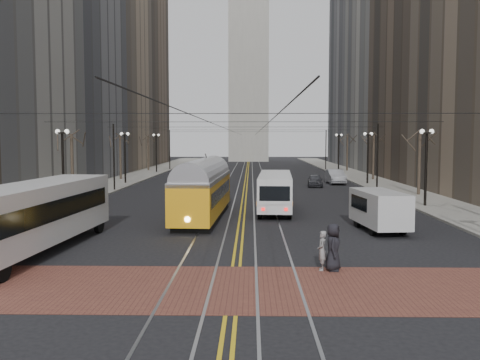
{
  "coord_description": "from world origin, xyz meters",
  "views": [
    {
      "loc": [
        0.6,
        -22.22,
        5.17
      ],
      "look_at": [
        0.01,
        5.72,
        3.0
      ],
      "focal_mm": 40.0,
      "sensor_mm": 36.0,
      "label": 1
    }
  ],
  "objects_px": {
    "transit_bus": "(35,218)",
    "cargo_van": "(379,211)",
    "streetcar": "(203,195)",
    "pedestrian_b": "(322,251)",
    "pedestrian_a": "(333,247)",
    "sedan_silver": "(335,177)",
    "sedan_grey": "(315,180)",
    "clock_tower": "(249,3)",
    "rear_bus": "(275,192)"
  },
  "relations": [
    {
      "from": "rear_bus",
      "to": "sedan_grey",
      "type": "height_order",
      "value": "rear_bus"
    },
    {
      "from": "transit_bus",
      "to": "streetcar",
      "type": "height_order",
      "value": "transit_bus"
    },
    {
      "from": "clock_tower",
      "to": "pedestrian_a",
      "type": "relative_size",
      "value": 35.48
    },
    {
      "from": "transit_bus",
      "to": "streetcar",
      "type": "distance_m",
      "value": 12.5
    },
    {
      "from": "sedan_silver",
      "to": "rear_bus",
      "type": "bearing_deg",
      "value": -110.44
    },
    {
      "from": "transit_bus",
      "to": "sedan_silver",
      "type": "height_order",
      "value": "transit_bus"
    },
    {
      "from": "cargo_van",
      "to": "pedestrian_a",
      "type": "height_order",
      "value": "cargo_van"
    },
    {
      "from": "streetcar",
      "to": "sedan_grey",
      "type": "distance_m",
      "value": 25.28
    },
    {
      "from": "streetcar",
      "to": "pedestrian_a",
      "type": "bearing_deg",
      "value": -62.83
    },
    {
      "from": "transit_bus",
      "to": "pedestrian_a",
      "type": "bearing_deg",
      "value": -10.14
    },
    {
      "from": "streetcar",
      "to": "sedan_silver",
      "type": "relative_size",
      "value": 2.55
    },
    {
      "from": "clock_tower",
      "to": "transit_bus",
      "type": "relative_size",
      "value": 5.26
    },
    {
      "from": "transit_bus",
      "to": "cargo_van",
      "type": "relative_size",
      "value": 2.47
    },
    {
      "from": "clock_tower",
      "to": "pedestrian_a",
      "type": "bearing_deg",
      "value": -87.89
    },
    {
      "from": "pedestrian_a",
      "to": "transit_bus",
      "type": "bearing_deg",
      "value": 88.06
    },
    {
      "from": "clock_tower",
      "to": "transit_bus",
      "type": "xyz_separation_m",
      "value": [
        -9.22,
        -100.37,
        -34.39
      ]
    },
    {
      "from": "rear_bus",
      "to": "pedestrian_a",
      "type": "xyz_separation_m",
      "value": [
        1.49,
        -17.37,
        -0.38
      ]
    },
    {
      "from": "pedestrian_b",
      "to": "pedestrian_a",
      "type": "bearing_deg",
      "value": 86.6
    },
    {
      "from": "transit_bus",
      "to": "pedestrian_b",
      "type": "bearing_deg",
      "value": -10.29
    },
    {
      "from": "pedestrian_b",
      "to": "streetcar",
      "type": "bearing_deg",
      "value": -150.9
    },
    {
      "from": "transit_bus",
      "to": "rear_bus",
      "type": "bearing_deg",
      "value": 54.47
    },
    {
      "from": "streetcar",
      "to": "cargo_van",
      "type": "bearing_deg",
      "value": -21.81
    },
    {
      "from": "clock_tower",
      "to": "rear_bus",
      "type": "relative_size",
      "value": 6.49
    },
    {
      "from": "pedestrian_b",
      "to": "sedan_silver",
      "type": "bearing_deg",
      "value": 176.15
    },
    {
      "from": "transit_bus",
      "to": "sedan_silver",
      "type": "distance_m",
      "value": 42.09
    },
    {
      "from": "transit_bus",
      "to": "pedestrian_a",
      "type": "distance_m",
      "value": 13.43
    },
    {
      "from": "streetcar",
      "to": "sedan_grey",
      "type": "bearing_deg",
      "value": 69.14
    },
    {
      "from": "sedan_grey",
      "to": "pedestrian_b",
      "type": "bearing_deg",
      "value": -91.38
    },
    {
      "from": "transit_bus",
      "to": "rear_bus",
      "type": "height_order",
      "value": "transit_bus"
    },
    {
      "from": "cargo_van",
      "to": "sedan_silver",
      "type": "bearing_deg",
      "value": 79.19
    },
    {
      "from": "clock_tower",
      "to": "cargo_van",
      "type": "relative_size",
      "value": 13.0
    },
    {
      "from": "rear_bus",
      "to": "pedestrian_b",
      "type": "relative_size",
      "value": 6.54
    },
    {
      "from": "pedestrian_b",
      "to": "rear_bus",
      "type": "bearing_deg",
      "value": -170.69
    },
    {
      "from": "cargo_van",
      "to": "sedan_silver",
      "type": "height_order",
      "value": "cargo_van"
    },
    {
      "from": "transit_bus",
      "to": "sedan_silver",
      "type": "relative_size",
      "value": 2.5
    },
    {
      "from": "streetcar",
      "to": "pedestrian_b",
      "type": "distance_m",
      "value": 14.89
    },
    {
      "from": "sedan_silver",
      "to": "transit_bus",
      "type": "bearing_deg",
      "value": -119.07
    },
    {
      "from": "transit_bus",
      "to": "pedestrian_a",
      "type": "height_order",
      "value": "transit_bus"
    },
    {
      "from": "rear_bus",
      "to": "streetcar",
      "type": "bearing_deg",
      "value": -139.96
    },
    {
      "from": "clock_tower",
      "to": "cargo_van",
      "type": "distance_m",
      "value": 100.99
    },
    {
      "from": "clock_tower",
      "to": "cargo_van",
      "type": "bearing_deg",
      "value": -85.3
    },
    {
      "from": "rear_bus",
      "to": "cargo_van",
      "type": "height_order",
      "value": "rear_bus"
    },
    {
      "from": "rear_bus",
      "to": "transit_bus",
      "type": "bearing_deg",
      "value": -126.18
    },
    {
      "from": "sedan_grey",
      "to": "sedan_silver",
      "type": "distance_m",
      "value": 4.5
    },
    {
      "from": "transit_bus",
      "to": "rear_bus",
      "type": "relative_size",
      "value": 1.23
    },
    {
      "from": "cargo_van",
      "to": "sedan_silver",
      "type": "distance_m",
      "value": 31.5
    },
    {
      "from": "cargo_van",
      "to": "sedan_grey",
      "type": "bearing_deg",
      "value": 84.23
    },
    {
      "from": "streetcar",
      "to": "pedestrian_a",
      "type": "height_order",
      "value": "streetcar"
    },
    {
      "from": "cargo_van",
      "to": "pedestrian_a",
      "type": "relative_size",
      "value": 2.73
    },
    {
      "from": "sedan_silver",
      "to": "pedestrian_a",
      "type": "xyz_separation_m",
      "value": [
        -6.44,
        -40.5,
        0.12
      ]
    }
  ]
}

